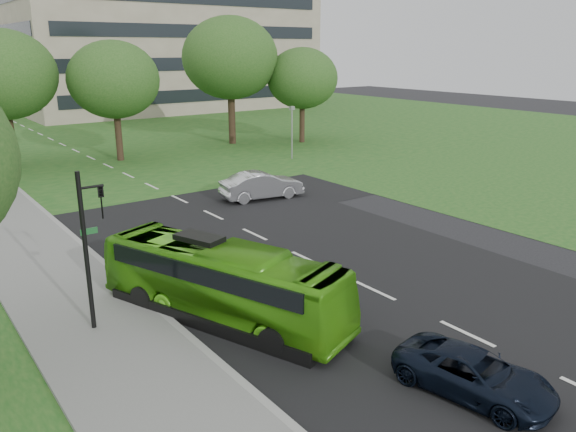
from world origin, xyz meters
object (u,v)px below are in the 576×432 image
Objects in this scene: tree_park_c at (114,80)px; traffic_light at (90,240)px; sedan at (262,185)px; camera_pole at (292,125)px; tree_park_d at (230,58)px; tree_park_b at (2,75)px; office_building at (165,18)px; suv at (474,374)px; tree_park_e at (302,78)px; bus at (222,282)px.

tree_park_c is 1.78× the size of traffic_light.
sedan is 12.46m from camera_pole.
tree_park_d is 21.18m from sedan.
camera_pole is at bearing -28.52° from tree_park_b.
tree_park_d is at bearing 93.18° from camera_pole.
tree_park_d reaches higher than tree_park_c.
tree_park_b is (-27.57, -31.99, -5.85)m from office_building.
tree_park_d is 10.53m from camera_pole.
camera_pole is (15.23, 28.00, 2.12)m from suv.
tree_park_b reaches higher than sedan.
camera_pole reaches higher than sedan.
sedan is (-14.45, -14.73, -5.03)m from tree_park_e.
traffic_light is at bearing 114.99° from suv.
tree_park_b is at bearing 177.92° from tree_park_d.
bus is 2.16× the size of camera_pole.
traffic_light reaches higher than suv.
camera_pole is at bearing 27.85° from bus.
camera_pole is at bearing 51.86° from traffic_light.
tree_park_b reaches higher than camera_pole.
tree_park_d is 35.58m from bus.
tree_park_c is 0.81× the size of tree_park_d.
suv is (-20.95, -34.04, -5.26)m from tree_park_e.
tree_park_b is 2.04× the size of sedan.
sedan is at bearing -116.20° from tree_park_d.
sedan is at bearing -134.45° from tree_park_e.
tree_park_d is at bearing 56.66° from suv.
tree_park_b reaches higher than traffic_light.
tree_park_c is 1.01× the size of bus.
tree_park_d reaches higher than camera_pole.
camera_pole is (11.15, -7.61, -3.49)m from tree_park_c.
tree_park_d reaches higher than suv.
office_building is 69.00m from traffic_light.
bus is at bearing -132.06° from tree_park_e.
tree_park_e is 37.28m from traffic_light.
office_building reaches higher than tree_park_e.
office_building is 9.87× the size of suv.
office_building is at bearing 45.77° from bus.
office_building is 4.41× the size of tree_park_c.
suv is at bearing -43.16° from traffic_light.
tree_park_e is 36.05m from bus.
camera_pole is (-0.12, -9.30, -4.93)m from tree_park_d.
sedan is 16.76m from traffic_light.
sedan is (9.62, -18.66, -5.86)m from tree_park_b.
tree_park_d reaches higher than bus.
tree_park_e is (16.87, -1.57, -0.35)m from tree_park_c.
office_building is at bearing 74.42° from tree_park_d.
sedan is 0.94× the size of traffic_light.
tree_park_c is at bearing 17.84° from sedan.
tree_park_d is (-9.10, -32.66, -4.89)m from office_building.
tree_park_d reaches higher than sedan.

